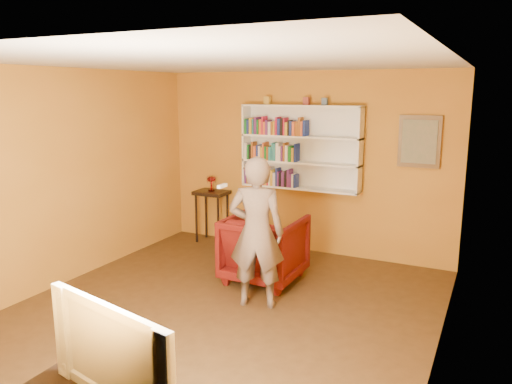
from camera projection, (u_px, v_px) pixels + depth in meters
room_shell at (220, 224)px, 5.34m from camera, size 5.30×5.80×2.88m
bookshelf at (302, 147)px, 7.34m from camera, size 1.80×0.29×1.23m
books_row_lower at (272, 177)px, 7.53m from camera, size 0.84×0.19×0.27m
books_row_middle at (272, 152)px, 7.45m from camera, size 0.83×0.19×0.27m
books_row_upper at (275, 127)px, 7.36m from camera, size 0.97×0.19×0.27m
ornament_left at (267, 101)px, 7.39m from camera, size 0.08×0.08×0.11m
ornament_centre at (307, 101)px, 7.12m from camera, size 0.08×0.08×0.11m
ornament_right at (325, 101)px, 7.00m from camera, size 0.08×0.08×0.10m
framed_painting at (419, 142)px, 6.64m from camera, size 0.55×0.05×0.70m
console_table at (212, 200)px, 8.02m from camera, size 0.51×0.39×0.84m
ruby_lustre at (211, 181)px, 7.96m from camera, size 0.15×0.14×0.24m
armchair at (264, 248)px, 6.41m from camera, size 0.93×0.95×0.86m
person at (257, 232)px, 5.58m from camera, size 0.72×0.58×1.72m
game_remote at (222, 186)px, 5.30m from camera, size 0.04×0.15×0.04m
television at (125, 348)px, 3.13m from camera, size 1.15×0.40×0.66m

